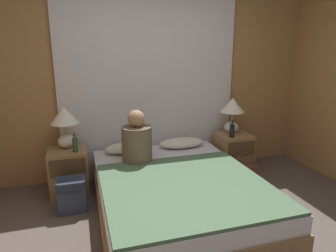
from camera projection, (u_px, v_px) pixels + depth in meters
name	position (u px, v px, depth m)	size (l,w,h in m)	color
wall_back	(149.00, 81.00, 3.91)	(4.53, 0.06, 2.50)	#A37547
curtain_panel	(150.00, 87.00, 3.87)	(2.51, 0.02, 2.36)	silver
bed	(177.00, 194.00, 3.11)	(1.59, 2.09, 0.41)	olive
nightstand_left	(69.00, 171.00, 3.51)	(0.43, 0.45, 0.54)	#937047
nightstand_right	(233.00, 153.00, 4.11)	(0.43, 0.45, 0.54)	#937047
lamp_left	(65.00, 121.00, 3.43)	(0.32, 0.32, 0.48)	silver
lamp_right	(232.00, 110.00, 4.03)	(0.32, 0.32, 0.48)	silver
pillow_left	(129.00, 148.00, 3.73)	(0.59, 0.31, 0.12)	silver
pillow_right	(182.00, 143.00, 3.92)	(0.59, 0.31, 0.12)	silver
blanket_on_bed	(186.00, 186.00, 2.80)	(1.53, 1.48, 0.03)	#4C6B4C
person_left_in_bed	(137.00, 141.00, 3.36)	(0.34, 0.34, 0.61)	brown
beer_bottle_on_left_stand	(75.00, 144.00, 3.34)	(0.06, 0.06, 0.22)	#2D4C28
beer_bottle_on_right_stand	(232.00, 130.00, 3.89)	(0.06, 0.06, 0.23)	black
backpack_on_floor	(72.00, 193.00, 3.13)	(0.29, 0.23, 0.36)	#333D56
handbag_on_floor	(244.00, 173.00, 3.79)	(0.35, 0.14, 0.41)	brown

